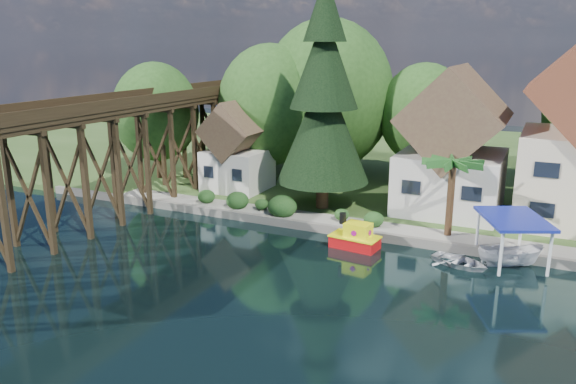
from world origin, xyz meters
name	(u,v)px	position (x,y,z in m)	size (l,w,h in m)	color
ground	(277,274)	(0.00, 0.00, 0.00)	(140.00, 140.00, 0.00)	black
bank	(412,161)	(0.00, 34.00, 0.25)	(140.00, 52.00, 0.50)	#2F4A1D
seawall	(382,237)	(4.00, 8.00, 0.31)	(60.00, 0.40, 0.62)	slate
promenade	(416,232)	(6.00, 9.30, 0.53)	(50.00, 2.60, 0.06)	gray
trestle_bridge	(118,148)	(-16.00, 5.17, 5.35)	(4.12, 44.18, 9.30)	black
house_left	(453,151)	(7.00, 16.00, 5.14)	(7.64, 8.64, 11.02)	silver
shed	(237,152)	(-11.00, 14.50, 3.83)	(5.09, 5.40, 7.85)	silver
bg_trees	(394,111)	(1.00, 21.25, 7.29)	(49.90, 13.30, 10.57)	#382314
shrubs	(277,204)	(-4.60, 9.26, 1.23)	(15.76, 2.47, 1.70)	#163C15
conifer	(324,100)	(-2.08, 12.26, 8.91)	(7.09, 7.09, 17.46)	#382314
palm_tree	(453,166)	(8.06, 9.67, 5.33)	(5.17, 5.17, 5.53)	#382314
tugboat	(355,238)	(2.76, 6.05, 0.69)	(3.34, 2.09, 2.30)	#BC0C0F
boat_white_a	(460,260)	(9.48, 5.83, 0.36)	(2.50, 3.50, 0.73)	silver
boat_canopy	(511,246)	(12.18, 6.98, 1.34)	(5.02, 5.78, 3.12)	silver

